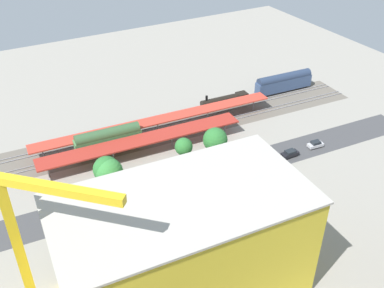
% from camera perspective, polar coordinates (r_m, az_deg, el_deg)
% --- Properties ---
extents(ground_plane, '(202.58, 202.58, 0.00)m').
position_cam_1_polar(ground_plane, '(104.07, -1.44, -3.80)').
color(ground_plane, gray).
rests_on(ground_plane, ground).
extents(rail_bed, '(127.19, 20.92, 0.01)m').
position_cam_1_polar(rail_bed, '(119.15, -5.87, 1.29)').
color(rail_bed, '#665E54').
rests_on(rail_bed, ground).
extents(street_asphalt, '(126.92, 16.15, 0.01)m').
position_cam_1_polar(street_asphalt, '(101.72, -0.57, -4.79)').
color(street_asphalt, '#424244').
rests_on(street_asphalt, ground).
extents(track_rails, '(126.42, 14.50, 0.12)m').
position_cam_1_polar(track_rails, '(119.06, -5.88, 1.36)').
color(track_rails, '#9E9EA8').
rests_on(track_rails, ground).
extents(platform_canopy_near, '(51.51, 8.22, 4.21)m').
position_cam_1_polar(platform_canopy_near, '(109.35, -6.33, 0.55)').
color(platform_canopy_near, '#A82D23').
rests_on(platform_canopy_near, ground).
extents(platform_canopy_far, '(66.46, 7.95, 4.04)m').
position_cam_1_polar(platform_canopy_far, '(117.55, -4.44, 3.07)').
color(platform_canopy_far, '#C63D2D').
rests_on(platform_canopy_far, ground).
extents(locomotive, '(16.47, 3.43, 4.90)m').
position_cam_1_polar(locomotive, '(131.60, 4.49, 5.50)').
color(locomotive, black).
rests_on(locomotive, ground).
extents(passenger_coach, '(19.33, 4.07, 6.03)m').
position_cam_1_polar(passenger_coach, '(142.40, 11.67, 7.79)').
color(passenger_coach, black).
rests_on(passenger_coach, ground).
extents(freight_coach_far, '(16.88, 4.02, 6.38)m').
position_cam_1_polar(freight_coach_far, '(111.93, -10.69, 0.59)').
color(freight_coach_far, black).
rests_on(freight_coach_far, ground).
extents(parked_car_0, '(4.16, 2.17, 1.76)m').
position_cam_1_polar(parked_car_0, '(117.02, 15.53, -0.07)').
color(parked_car_0, black).
rests_on(parked_car_0, ground).
extents(parked_car_1, '(4.40, 1.95, 1.77)m').
position_cam_1_polar(parked_car_1, '(111.87, 12.43, -1.24)').
color(parked_car_1, black).
rests_on(parked_car_1, ground).
extents(parked_car_2, '(4.55, 1.80, 1.80)m').
position_cam_1_polar(parked_car_2, '(107.53, 9.10, -2.37)').
color(parked_car_2, black).
rests_on(parked_car_2, ground).
extents(parked_car_3, '(4.61, 1.93, 1.68)m').
position_cam_1_polar(parked_car_3, '(103.90, 5.99, -3.55)').
color(parked_car_3, black).
rests_on(parked_car_3, ground).
extents(parked_car_4, '(4.41, 2.06, 1.66)m').
position_cam_1_polar(parked_car_4, '(100.70, 1.99, -4.73)').
color(parked_car_4, black).
rests_on(parked_car_4, ground).
extents(parked_car_5, '(4.42, 2.16, 1.67)m').
position_cam_1_polar(parked_car_5, '(97.01, -1.62, -6.43)').
color(parked_car_5, black).
rests_on(parked_car_5, ground).
extents(parked_car_6, '(4.18, 1.81, 1.68)m').
position_cam_1_polar(parked_car_6, '(94.73, -5.65, -7.76)').
color(parked_car_6, black).
rests_on(parked_car_6, ground).
extents(construction_building, '(39.81, 22.29, 19.61)m').
position_cam_1_polar(construction_building, '(73.01, -1.19, -13.07)').
color(construction_building, yellow).
rests_on(construction_building, ground).
extents(construction_roof_slab, '(40.44, 22.93, 0.40)m').
position_cam_1_polar(construction_roof_slab, '(66.16, -1.29, -7.06)').
color(construction_roof_slab, '#B7B2A8').
rests_on(construction_roof_slab, construction_building).
extents(tower_crane, '(17.50, 16.71, 29.83)m').
position_cam_1_polar(tower_crane, '(66.64, -20.44, -12.19)').
color(tower_crane, gray).
rests_on(tower_crane, ground).
extents(box_truck_0, '(8.89, 3.12, 3.42)m').
position_cam_1_polar(box_truck_0, '(94.48, 2.55, -6.98)').
color(box_truck_0, black).
rests_on(box_truck_0, ground).
extents(street_tree_0, '(5.95, 5.95, 8.13)m').
position_cam_1_polar(street_tree_0, '(106.68, 2.99, 0.55)').
color(street_tree_0, brown).
rests_on(street_tree_0, ground).
extents(street_tree_1, '(6.01, 6.01, 8.35)m').
position_cam_1_polar(street_tree_1, '(97.27, -10.57, -3.53)').
color(street_tree_1, brown).
rests_on(street_tree_1, ground).
extents(street_tree_2, '(4.23, 4.23, 7.54)m').
position_cam_1_polar(street_tree_2, '(103.57, -1.07, -0.35)').
color(street_tree_2, brown).
rests_on(street_tree_2, ground).
extents(street_tree_3, '(5.83, 5.83, 8.47)m').
position_cam_1_polar(street_tree_3, '(97.76, -10.91, -3.20)').
color(street_tree_3, brown).
rests_on(street_tree_3, ground).
extents(traffic_light, '(0.50, 0.36, 6.37)m').
position_cam_1_polar(traffic_light, '(103.52, -0.28, -1.12)').
color(traffic_light, '#333333').
rests_on(traffic_light, ground).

